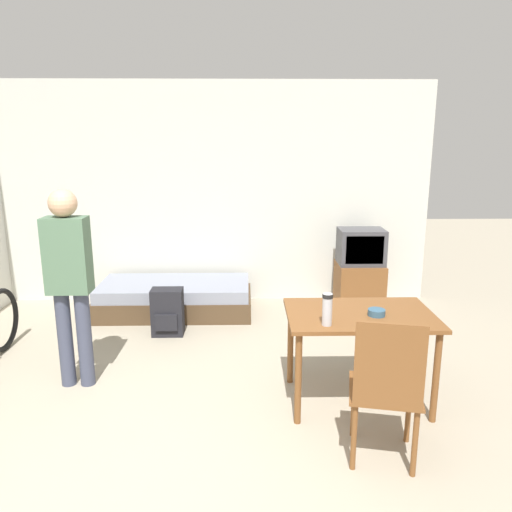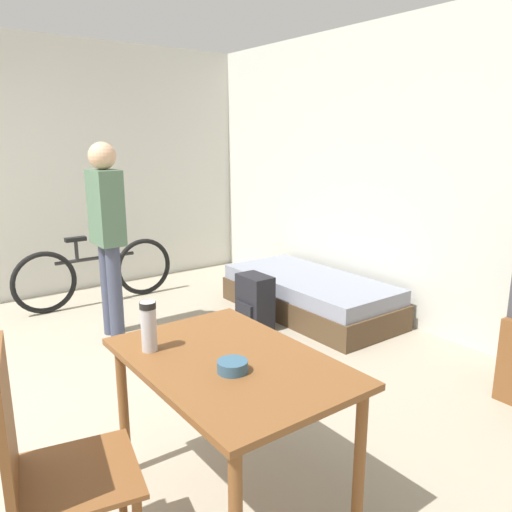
{
  "view_description": "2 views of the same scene",
  "coord_description": "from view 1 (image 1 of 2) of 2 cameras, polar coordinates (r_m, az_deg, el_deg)",
  "views": [
    {
      "loc": [
        0.6,
        -2.42,
        2.05
      ],
      "look_at": [
        0.7,
        1.94,
        1.0
      ],
      "focal_mm": 35.0,
      "sensor_mm": 36.0,
      "label": 1
    },
    {
      "loc": [
        3.18,
        0.04,
        1.69
      ],
      "look_at": [
        0.59,
        1.96,
        0.92
      ],
      "focal_mm": 35.0,
      "sensor_mm": 36.0,
      "label": 2
    }
  ],
  "objects": [
    {
      "name": "ground_plane",
      "position": [
        3.23,
        -13.09,
        -26.26
      ],
      "size": [
        20.0,
        20.0,
        0.0
      ],
      "primitive_type": "plane",
      "color": "#9E937F"
    },
    {
      "name": "wall_back",
      "position": [
        6.25,
        -6.81,
        7.04
      ],
      "size": [
        5.76,
        0.06,
        2.7
      ],
      "color": "silver",
      "rests_on": "ground_plane"
    },
    {
      "name": "daybed",
      "position": [
        6.0,
        -9.23,
        -4.73
      ],
      "size": [
        1.79,
        0.85,
        0.37
      ],
      "color": "#4C3823",
      "rests_on": "ground_plane"
    },
    {
      "name": "tv",
      "position": [
        6.13,
        11.78,
        -1.77
      ],
      "size": [
        0.54,
        0.51,
        0.98
      ],
      "color": "brown",
      "rests_on": "ground_plane"
    },
    {
      "name": "dining_table",
      "position": [
        3.94,
        11.75,
        -7.7
      ],
      "size": [
        1.12,
        0.75,
        0.73
      ],
      "color": "brown",
      "rests_on": "ground_plane"
    },
    {
      "name": "wooden_chair",
      "position": [
        3.27,
        14.69,
        -14.05
      ],
      "size": [
        0.53,
        0.53,
        1.0
      ],
      "color": "brown",
      "rests_on": "ground_plane"
    },
    {
      "name": "person_standing",
      "position": [
        4.28,
        -20.58,
        -2.03
      ],
      "size": [
        0.34,
        0.22,
        1.65
      ],
      "color": "#3D4256",
      "rests_on": "ground_plane"
    },
    {
      "name": "thermos_flask",
      "position": [
        3.58,
        8.15,
        -5.88
      ],
      "size": [
        0.07,
        0.07,
        0.23
      ],
      "color": "#B7B7BC",
      "rests_on": "dining_table"
    },
    {
      "name": "mate_bowl",
      "position": [
        3.87,
        13.61,
        -6.29
      ],
      "size": [
        0.13,
        0.13,
        0.05
      ],
      "color": "#335670",
      "rests_on": "dining_table"
    },
    {
      "name": "backpack",
      "position": [
        5.35,
        -10.08,
        -6.34
      ],
      "size": [
        0.33,
        0.24,
        0.5
      ],
      "color": "black",
      "rests_on": "ground_plane"
    }
  ]
}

